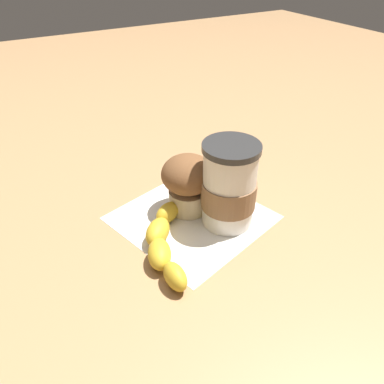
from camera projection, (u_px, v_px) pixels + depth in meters
ground_plane at (192, 218)px, 0.65m from camera, size 3.00×3.00×0.00m
paper_napkin at (192, 217)px, 0.65m from camera, size 0.28×0.28×0.00m
coffee_cup at (229, 187)px, 0.60m from camera, size 0.09×0.09×0.15m
muffin at (188, 181)px, 0.63m from camera, size 0.09×0.09×0.10m
banana at (164, 242)px, 0.57m from camera, size 0.11×0.18×0.03m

